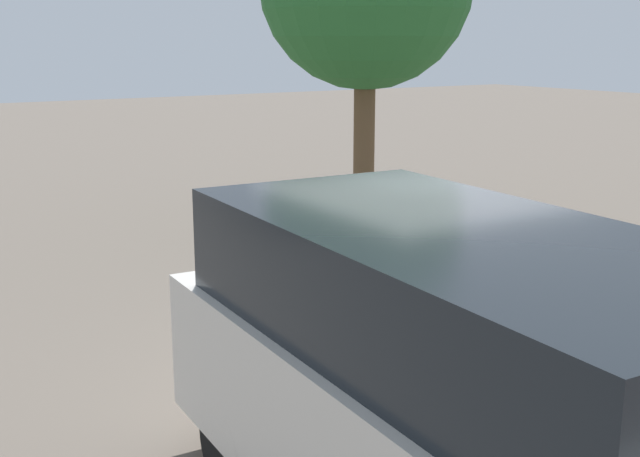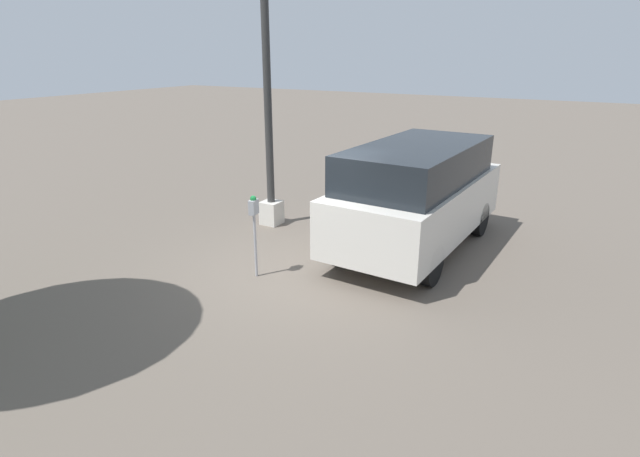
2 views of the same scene
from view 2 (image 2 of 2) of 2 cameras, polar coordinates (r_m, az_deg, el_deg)
ground_plane at (r=9.38m, az=-3.13°, el=-4.96°), size 80.00×80.00×0.00m
parking_meter_near at (r=8.86m, az=-7.54°, el=1.24°), size 0.22×0.14×1.53m
parking_meter_far at (r=14.65m, az=9.10°, el=7.92°), size 0.22×0.14×1.34m
lamp_post at (r=11.49m, az=-5.85°, el=10.42°), size 0.44×0.44×5.95m
parked_van at (r=10.26m, az=11.06°, el=3.96°), size 4.96×2.26×2.19m
fire_hydrant at (r=15.75m, az=9.23°, el=6.60°), size 0.16×0.16×0.84m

